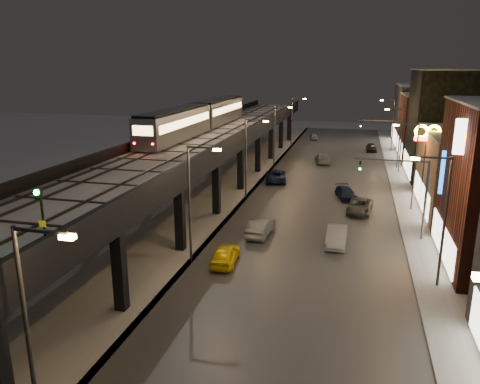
# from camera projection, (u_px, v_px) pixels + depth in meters

# --- Properties ---
(ground) EXTENTS (220.00, 220.00, 0.00)m
(ground) POSITION_uv_depth(u_px,v_px,m) (116.00, 363.00, 23.65)
(ground) COLOR silver
(road_surface) EXTENTS (17.00, 120.00, 0.06)m
(road_surface) POSITION_uv_depth(u_px,v_px,m) (322.00, 194.00, 54.62)
(road_surface) COLOR #46474D
(road_surface) RESTS_ON ground
(sidewalk_right) EXTENTS (4.00, 120.00, 0.14)m
(sidewalk_right) POSITION_uv_depth(u_px,v_px,m) (412.00, 200.00, 52.25)
(sidewalk_right) COLOR #9FA1A8
(sidewalk_right) RESTS_ON ground
(under_viaduct_pavement) EXTENTS (11.00, 120.00, 0.06)m
(under_viaduct_pavement) POSITION_uv_depth(u_px,v_px,m) (212.00, 187.00, 57.81)
(under_viaduct_pavement) COLOR #9FA1A8
(under_viaduct_pavement) RESTS_ON ground
(elevated_viaduct) EXTENTS (9.00, 100.00, 6.30)m
(elevated_viaduct) POSITION_uv_depth(u_px,v_px,m) (202.00, 147.00, 53.40)
(elevated_viaduct) COLOR black
(elevated_viaduct) RESTS_ON ground
(viaduct_trackbed) EXTENTS (8.40, 100.00, 0.32)m
(viaduct_trackbed) POSITION_uv_depth(u_px,v_px,m) (203.00, 140.00, 53.32)
(viaduct_trackbed) COLOR #B2B7C1
(viaduct_trackbed) RESTS_ON elevated_viaduct
(viaduct_parapet_streetside) EXTENTS (0.30, 100.00, 1.10)m
(viaduct_parapet_streetside) POSITION_uv_depth(u_px,v_px,m) (240.00, 137.00, 52.19)
(viaduct_parapet_streetside) COLOR black
(viaduct_parapet_streetside) RESTS_ON elevated_viaduct
(viaduct_parapet_far) EXTENTS (0.30, 100.00, 1.10)m
(viaduct_parapet_far) POSITION_uv_depth(u_px,v_px,m) (167.00, 134.00, 54.25)
(viaduct_parapet_far) COLOR black
(viaduct_parapet_far) RESTS_ON elevated_viaduct
(building_d) EXTENTS (12.20, 13.20, 14.16)m
(building_d) POSITION_uv_depth(u_px,v_px,m) (460.00, 125.00, 61.05)
(building_d) COLOR black
(building_d) RESTS_ON ground
(building_e) EXTENTS (12.20, 12.20, 10.16)m
(building_e) POSITION_uv_depth(u_px,v_px,m) (441.00, 127.00, 74.68)
(building_e) COLOR #5E241A
(building_e) RESTS_ON ground
(building_f) EXTENTS (12.20, 16.20, 11.16)m
(building_f) POSITION_uv_depth(u_px,v_px,m) (429.00, 115.00, 87.65)
(building_f) COLOR #313234
(building_f) RESTS_ON ground
(streetlight_left_0) EXTENTS (2.57, 0.28, 9.00)m
(streetlight_left_0) POSITION_uv_depth(u_px,v_px,m) (32.00, 320.00, 17.70)
(streetlight_left_0) COLOR #38383A
(streetlight_left_0) RESTS_ON ground
(streetlight_left_1) EXTENTS (2.57, 0.28, 9.00)m
(streetlight_left_1) POSITION_uv_depth(u_px,v_px,m) (193.00, 196.00, 34.54)
(streetlight_left_1) COLOR #38383A
(streetlight_left_1) RESTS_ON ground
(streetlight_right_1) EXTENTS (2.56, 0.28, 9.00)m
(streetlight_right_1) POSITION_uv_depth(u_px,v_px,m) (441.00, 213.00, 30.49)
(streetlight_right_1) COLOR #38383A
(streetlight_right_1) RESTS_ON ground
(streetlight_left_2) EXTENTS (2.57, 0.28, 9.00)m
(streetlight_left_2) POSITION_uv_depth(u_px,v_px,m) (248.00, 153.00, 51.39)
(streetlight_left_2) COLOR #38383A
(streetlight_left_2) RESTS_ON ground
(streetlight_right_2) EXTENTS (2.56, 0.28, 9.00)m
(streetlight_right_2) POSITION_uv_depth(u_px,v_px,m) (413.00, 161.00, 47.34)
(streetlight_right_2) COLOR #38383A
(streetlight_right_2) RESTS_ON ground
(streetlight_left_3) EXTENTS (2.57, 0.28, 9.00)m
(streetlight_left_3) POSITION_uv_depth(u_px,v_px,m) (276.00, 132.00, 68.24)
(streetlight_left_3) COLOR #38383A
(streetlight_left_3) RESTS_ON ground
(streetlight_right_3) EXTENTS (2.56, 0.28, 9.00)m
(streetlight_right_3) POSITION_uv_depth(u_px,v_px,m) (400.00, 136.00, 64.19)
(streetlight_right_3) COLOR #38383A
(streetlight_right_3) RESTS_ON ground
(streetlight_left_4) EXTENTS (2.57, 0.28, 9.00)m
(streetlight_left_4) POSITION_uv_depth(u_px,v_px,m) (293.00, 119.00, 85.08)
(streetlight_left_4) COLOR #38383A
(streetlight_left_4) RESTS_ON ground
(streetlight_right_4) EXTENTS (2.56, 0.28, 9.00)m
(streetlight_right_4) POSITION_uv_depth(u_px,v_px,m) (392.00, 121.00, 81.03)
(streetlight_right_4) COLOR #38383A
(streetlight_right_4) RESTS_ON ground
(traffic_light_rig_a) EXTENTS (6.10, 0.34, 7.00)m
(traffic_light_rig_a) POSITION_uv_depth(u_px,v_px,m) (412.00, 189.00, 39.32)
(traffic_light_rig_a) COLOR #38383A
(traffic_light_rig_a) RESTS_ON ground
(traffic_light_rig_b) EXTENTS (6.10, 0.34, 7.00)m
(traffic_light_rig_b) POSITION_uv_depth(u_px,v_px,m) (391.00, 138.00, 67.40)
(traffic_light_rig_b) COLOR #38383A
(traffic_light_rig_b) RESTS_ON ground
(subway_train) EXTENTS (2.81, 33.68, 3.35)m
(subway_train) POSITION_uv_depth(u_px,v_px,m) (201.00, 116.00, 59.67)
(subway_train) COLOR gray
(subway_train) RESTS_ON viaduct_trackbed
(rail_signal) EXTENTS (0.33, 0.42, 2.85)m
(rail_signal) POSITION_uv_depth(u_px,v_px,m) (40.00, 206.00, 20.34)
(rail_signal) COLOR black
(rail_signal) RESTS_ON viaduct_trackbed
(car_taxi) EXTENTS (1.98, 4.36, 1.45)m
(car_taxi) POSITION_uv_depth(u_px,v_px,m) (225.00, 255.00, 35.32)
(car_taxi) COLOR yellow
(car_taxi) RESTS_ON ground
(car_near_white) EXTENTS (1.88, 4.72, 1.53)m
(car_near_white) POSITION_uv_depth(u_px,v_px,m) (260.00, 228.00, 41.19)
(car_near_white) COLOR slate
(car_near_white) RESTS_ON ground
(car_mid_silver) EXTENTS (3.49, 5.85, 1.52)m
(car_mid_silver) POSITION_uv_depth(u_px,v_px,m) (276.00, 176.00, 60.52)
(car_mid_silver) COLOR #16234C
(car_mid_silver) RESTS_ON ground
(car_mid_dark) EXTENTS (2.82, 5.31, 1.47)m
(car_mid_dark) POSITION_uv_depth(u_px,v_px,m) (323.00, 159.00, 71.82)
(car_mid_dark) COLOR gray
(car_mid_dark) RESTS_ON ground
(car_far_white) EXTENTS (2.03, 3.90, 1.27)m
(car_far_white) POSITION_uv_depth(u_px,v_px,m) (314.00, 137.00, 94.78)
(car_far_white) COLOR #959AA5
(car_far_white) RESTS_ON ground
(car_onc_silver) EXTENTS (1.63, 4.61, 1.52)m
(car_onc_silver) POSITION_uv_depth(u_px,v_px,m) (336.00, 236.00, 39.04)
(car_onc_silver) COLOR #9097A3
(car_onc_silver) RESTS_ON ground
(car_onc_dark) EXTENTS (2.76, 5.11, 1.36)m
(car_onc_dark) POSITION_uv_depth(u_px,v_px,m) (360.00, 207.00, 47.59)
(car_onc_dark) COLOR #4A4A4B
(car_onc_dark) RESTS_ON ground
(car_onc_white) EXTENTS (2.94, 4.70, 1.27)m
(car_onc_white) POSITION_uv_depth(u_px,v_px,m) (346.00, 193.00, 52.63)
(car_onc_white) COLOR #111B3C
(car_onc_white) RESTS_ON ground
(car_onc_red) EXTENTS (1.90, 4.23, 1.41)m
(car_onc_red) POSITION_uv_depth(u_px,v_px,m) (371.00, 148.00, 81.46)
(car_onc_red) COLOR black
(car_onc_red) RESTS_ON ground
(sign_mcdonalds) EXTENTS (2.61, 0.42, 8.80)m
(sign_mcdonalds) POSITION_uv_depth(u_px,v_px,m) (427.00, 143.00, 47.60)
(sign_mcdonalds) COLOR #38383A
(sign_mcdonalds) RESTS_ON ground
(sign_citgo) EXTENTS (2.36, 0.39, 11.22)m
(sign_citgo) POSITION_uv_depth(u_px,v_px,m) (471.00, 159.00, 30.91)
(sign_citgo) COLOR #38383A
(sign_citgo) RESTS_ON ground
(sign_carwash) EXTENTS (1.55, 0.35, 8.05)m
(sign_carwash) POSITION_uv_depth(u_px,v_px,m) (450.00, 181.00, 37.34)
(sign_carwash) COLOR #38383A
(sign_carwash) RESTS_ON ground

